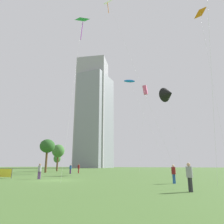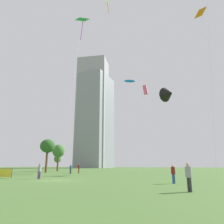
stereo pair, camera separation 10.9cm
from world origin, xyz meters
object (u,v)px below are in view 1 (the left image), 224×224
object	(u,v)px
kite_flying_2	(108,3)
kite_flying_4	(145,90)
person_standing_2	(189,175)
kite_flying_5	(82,21)
event_banner	(5,173)
park_tree_0	(58,151)
kite_flying_6	(200,14)
person_standing_0	(70,168)
park_tree_2	(47,146)
kite_flying_3	(168,94)
person_standing_4	(174,172)
distant_highrise_0	(92,111)
kite_flying_0	(129,81)
person_standing_1	(40,170)
person_standing_5	(79,168)
distant_highrise_1	(95,120)
park_tree_1	(57,159)

from	to	relation	value
kite_flying_2	kite_flying_4	size ratio (longest dim) A/B	1.59
person_standing_2	kite_flying_5	bearing A→B (deg)	17.21
person_standing_2	event_banner	bearing A→B (deg)	35.75
park_tree_0	event_banner	bearing A→B (deg)	-66.73
kite_flying_5	kite_flying_6	distance (m)	25.26
kite_flying_2	kite_flying_6	distance (m)	18.71
person_standing_0	park_tree_2	size ratio (longest dim) A/B	0.24
kite_flying_3	kite_flying_5	xyz separation A→B (m)	(-10.25, -18.44, 7.05)
person_standing_4	distant_highrise_0	distance (m)	112.60
person_standing_0	park_tree_2	world-z (taller)	park_tree_2
event_banner	person_standing_4	bearing A→B (deg)	-0.29
kite_flying_0	person_standing_4	bearing A→B (deg)	-66.71
park_tree_0	person_standing_0	bearing A→B (deg)	-45.67
person_standing_2	person_standing_4	bearing A→B (deg)	-25.02
person_standing_2	kite_flying_0	xyz separation A→B (m)	(-13.32, 33.23, 21.60)
kite_flying_4	kite_flying_3	bearing A→B (deg)	-39.68
distant_highrise_0	kite_flying_4	bearing A→B (deg)	-65.47
person_standing_1	person_standing_4	size ratio (longest dim) A/B	1.07
kite_flying_2	distant_highrise_0	bearing A→B (deg)	118.64
person_standing_1	person_standing_0	bearing A→B (deg)	60.52
person_standing_5	distant_highrise_1	size ratio (longest dim) A/B	0.03
person_standing_4	park_tree_1	bearing A→B (deg)	79.44
person_standing_4	person_standing_5	xyz separation A→B (m)	(-20.23, 17.85, 0.12)
park_tree_0	person_standing_1	bearing A→B (deg)	-57.97
kite_flying_6	distant_highrise_0	size ratio (longest dim) A/B	0.46
person_standing_5	park_tree_0	world-z (taller)	park_tree_0
person_standing_1	distant_highrise_0	bearing A→B (deg)	65.10
person_standing_0	event_banner	xyz separation A→B (m)	(0.04, -15.19, -0.37)
person_standing_1	park_tree_1	distance (m)	42.22
kite_flying_0	event_banner	world-z (taller)	kite_flying_0
kite_flying_6	kite_flying_4	bearing A→B (deg)	151.22
kite_flying_4	park_tree_1	bearing A→B (deg)	163.30
person_standing_1	distant_highrise_0	size ratio (longest dim) A/B	0.03
park_tree_1	person_standing_5	bearing A→B (deg)	-44.33
person_standing_5	person_standing_0	bearing A→B (deg)	159.95
person_standing_5	kite_flying_4	bearing A→B (deg)	-68.54
kite_flying_6	event_banner	distance (m)	44.49
kite_flying_3	kite_flying_0	bearing A→B (deg)	149.63
park_tree_0	park_tree_1	bearing A→B (deg)	126.71
park_tree_1	distant_highrise_0	distance (m)	66.49
event_banner	person_standing_0	bearing A→B (deg)	90.16
kite_flying_0	kite_flying_2	bearing A→B (deg)	-85.75
person_standing_0	person_standing_1	xyz separation A→B (m)	(5.11, -14.82, 0.02)
person_standing_0	kite_flying_3	bearing A→B (deg)	-156.31
person_standing_5	kite_flying_3	world-z (taller)	kite_flying_3
person_standing_0	kite_flying_0	bearing A→B (deg)	-120.66
kite_flying_6	distant_highrise_0	distance (m)	95.24
person_standing_4	event_banner	xyz separation A→B (m)	(-20.51, 0.11, -0.32)
kite_flying_6	park_tree_2	size ratio (longest dim) A/B	4.39
person_standing_1	kite_flying_5	distance (m)	22.34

